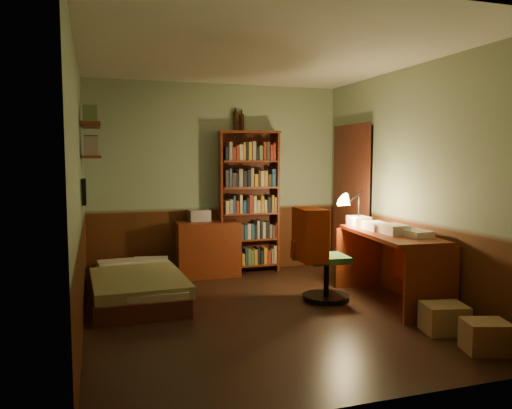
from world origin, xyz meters
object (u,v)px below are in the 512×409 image
object	(u,v)px
dresser	(208,249)
bookshelf	(249,202)
mini_stereo	(199,215)
cardboard_box_b	(444,318)
bed	(137,277)
office_chair	(327,252)
cardboard_box_a	(486,337)
desk_lamp	(359,201)
desk	(390,268)

from	to	relation	value
dresser	bookshelf	distance (m)	0.86
mini_stereo	cardboard_box_b	distance (m)	3.45
bed	office_chair	bearing A→B (deg)	-17.90
cardboard_box_a	mini_stereo	bearing A→B (deg)	116.34
mini_stereo	cardboard_box_a	size ratio (longest dim) A/B	0.82
bed	mini_stereo	size ratio (longest dim) A/B	6.14
cardboard_box_b	desk_lamp	bearing A→B (deg)	91.08
dresser	mini_stereo	bearing A→B (deg)	128.90
cardboard_box_b	dresser	bearing A→B (deg)	119.40
dresser	bookshelf	xyz separation A→B (m)	(0.61, 0.09, 0.61)
mini_stereo	desk_lamp	bearing A→B (deg)	-45.17
mini_stereo	cardboard_box_b	bearing A→B (deg)	-65.15
desk	dresser	bearing A→B (deg)	137.18
bed	mini_stereo	bearing A→B (deg)	47.55
bed	bookshelf	world-z (taller)	bookshelf
desk_lamp	desk	bearing A→B (deg)	-100.85
bed	dresser	world-z (taller)	dresser
mini_stereo	bookshelf	distance (m)	0.72
bed	desk_lamp	world-z (taller)	desk_lamp
mini_stereo	office_chair	world-z (taller)	office_chair
bookshelf	desk_lamp	distance (m)	1.66
dresser	cardboard_box_b	world-z (taller)	dresser
bed	cardboard_box_b	world-z (taller)	bed
desk	cardboard_box_b	bearing A→B (deg)	-87.37
mini_stereo	bookshelf	xyz separation A→B (m)	(0.70, -0.04, 0.16)
dresser	desk	size ratio (longest dim) A/B	0.57
bed	cardboard_box_b	xyz separation A→B (m)	(2.58, -1.96, -0.13)
bookshelf	cardboard_box_a	world-z (taller)	bookshelf
dresser	office_chair	bearing A→B (deg)	-54.53
desk	cardboard_box_a	size ratio (longest dim) A/B	4.22
bookshelf	cardboard_box_a	distance (m)	3.63
mini_stereo	bookshelf	world-z (taller)	bookshelf
office_chair	cardboard_box_b	size ratio (longest dim) A/B	2.95
bed	bookshelf	size ratio (longest dim) A/B	0.88
mini_stereo	office_chair	distance (m)	2.00
mini_stereo	dresser	bearing A→B (deg)	-57.52
bed	office_chair	size ratio (longest dim) A/B	1.58
dresser	desk_lamp	distance (m)	2.13
bed	office_chair	xyz separation A→B (m)	(2.02, -0.67, 0.29)
mini_stereo	bookshelf	bearing A→B (deg)	-8.18
dresser	cardboard_box_b	bearing A→B (deg)	-59.10
desk_lamp	cardboard_box_b	distance (m)	1.81
bed	dresser	size ratio (longest dim) A/B	2.08
dresser	desk	distance (m)	2.46
bed	cardboard_box_b	size ratio (longest dim) A/B	4.66
cardboard_box_b	desk	bearing A→B (deg)	87.02
dresser	mini_stereo	size ratio (longest dim) A/B	2.95
desk	bookshelf	bearing A→B (deg)	123.62
dresser	bed	bearing A→B (deg)	-138.09
bookshelf	desk_lamp	size ratio (longest dim) A/B	3.27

